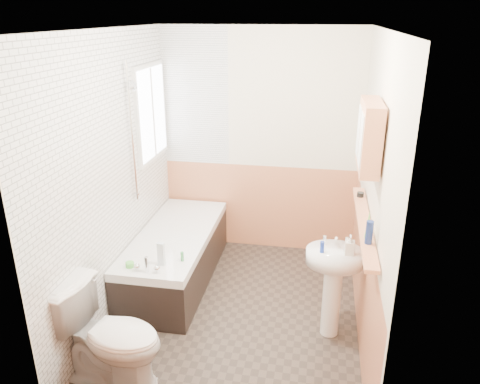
% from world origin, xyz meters
% --- Properties ---
extents(floor, '(2.80, 2.80, 0.00)m').
position_xyz_m(floor, '(0.00, 0.00, 0.00)').
color(floor, '#2D2520').
rests_on(floor, ground).
extents(ceiling, '(2.80, 2.80, 0.00)m').
position_xyz_m(ceiling, '(0.00, 0.00, 2.50)').
color(ceiling, white).
rests_on(ceiling, ground).
extents(wall_back, '(2.20, 0.02, 2.50)m').
position_xyz_m(wall_back, '(0.00, 1.41, 1.25)').
color(wall_back, '#EEE1C4').
rests_on(wall_back, ground).
extents(wall_front, '(2.20, 0.02, 2.50)m').
position_xyz_m(wall_front, '(0.00, -1.41, 1.25)').
color(wall_front, '#EEE1C4').
rests_on(wall_front, ground).
extents(wall_left, '(0.02, 2.80, 2.50)m').
position_xyz_m(wall_left, '(-1.11, 0.00, 1.25)').
color(wall_left, '#EEE1C4').
rests_on(wall_left, ground).
extents(wall_right, '(0.02, 2.80, 2.50)m').
position_xyz_m(wall_right, '(1.11, 0.00, 1.25)').
color(wall_right, '#EEE1C4').
rests_on(wall_right, ground).
extents(wainscot_right, '(0.01, 2.80, 1.00)m').
position_xyz_m(wainscot_right, '(1.09, 0.00, 0.50)').
color(wainscot_right, '#D98559').
rests_on(wainscot_right, wall_right).
extents(wainscot_front, '(2.20, 0.01, 1.00)m').
position_xyz_m(wainscot_front, '(0.00, -1.39, 0.50)').
color(wainscot_front, '#D98559').
rests_on(wainscot_front, wall_front).
extents(wainscot_back, '(2.20, 0.01, 1.00)m').
position_xyz_m(wainscot_back, '(0.00, 1.39, 0.50)').
color(wainscot_back, '#D98559').
rests_on(wainscot_back, wall_back).
extents(tile_cladding_left, '(0.01, 2.80, 2.50)m').
position_xyz_m(tile_cladding_left, '(-1.09, 0.00, 1.25)').
color(tile_cladding_left, white).
rests_on(tile_cladding_left, wall_left).
extents(tile_return_back, '(0.75, 0.01, 1.50)m').
position_xyz_m(tile_return_back, '(-0.73, 1.39, 1.75)').
color(tile_return_back, white).
rests_on(tile_return_back, wall_back).
extents(window, '(0.03, 0.79, 0.99)m').
position_xyz_m(window, '(-1.06, 0.95, 1.65)').
color(window, white).
rests_on(window, wall_left).
extents(bathtub, '(0.70, 1.75, 0.68)m').
position_xyz_m(bathtub, '(-0.73, 0.48, 0.28)').
color(bathtub, black).
rests_on(bathtub, floor).
extents(shower_riser, '(0.11, 0.09, 1.30)m').
position_xyz_m(shower_riser, '(-1.04, 0.36, 1.68)').
color(shower_riser, silver).
rests_on(shower_riser, wall_left).
extents(toilet, '(0.88, 0.58, 0.80)m').
position_xyz_m(toilet, '(-0.76, -1.00, 0.40)').
color(toilet, white).
rests_on(toilet, floor).
extents(sink, '(0.47, 0.38, 0.92)m').
position_xyz_m(sink, '(0.84, -0.14, 0.58)').
color(sink, white).
rests_on(sink, floor).
extents(pine_shelf, '(0.10, 1.51, 0.03)m').
position_xyz_m(pine_shelf, '(1.04, -0.16, 1.08)').
color(pine_shelf, '#D98559').
rests_on(pine_shelf, wall_right).
extents(medicine_cabinet, '(0.14, 0.56, 0.50)m').
position_xyz_m(medicine_cabinet, '(1.01, -0.17, 1.78)').
color(medicine_cabinet, '#D98559').
rests_on(medicine_cabinet, wall_right).
extents(foam_can, '(0.06, 0.06, 0.17)m').
position_xyz_m(foam_can, '(1.04, -0.54, 1.18)').
color(foam_can, navy).
rests_on(foam_can, pine_shelf).
extents(green_bottle, '(0.05, 0.05, 0.21)m').
position_xyz_m(green_bottle, '(1.04, -0.45, 1.20)').
color(green_bottle, '#59C647').
rests_on(green_bottle, pine_shelf).
extents(black_jar, '(0.08, 0.08, 0.04)m').
position_xyz_m(black_jar, '(1.04, 0.36, 1.12)').
color(black_jar, black).
rests_on(black_jar, pine_shelf).
extents(soap_bottle, '(0.07, 0.17, 0.08)m').
position_xyz_m(soap_bottle, '(0.95, -0.18, 0.85)').
color(soap_bottle, silver).
rests_on(soap_bottle, sink).
extents(clear_bottle, '(0.04, 0.04, 0.09)m').
position_xyz_m(clear_bottle, '(0.73, -0.19, 0.86)').
color(clear_bottle, '#19339E').
rests_on(clear_bottle, sink).
extents(blue_gel, '(0.06, 0.04, 0.22)m').
position_xyz_m(blue_gel, '(-0.64, -0.16, 0.64)').
color(blue_gel, silver).
rests_on(blue_gel, bathtub).
extents(cream_jar, '(0.10, 0.10, 0.05)m').
position_xyz_m(cream_jar, '(-0.91, -0.25, 0.56)').
color(cream_jar, '#59C647').
rests_on(cream_jar, bathtub).
extents(orange_bottle, '(0.03, 0.03, 0.09)m').
position_xyz_m(orange_bottle, '(-0.49, -0.06, 0.58)').
color(orange_bottle, '#388447').
rests_on(orange_bottle, bathtub).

